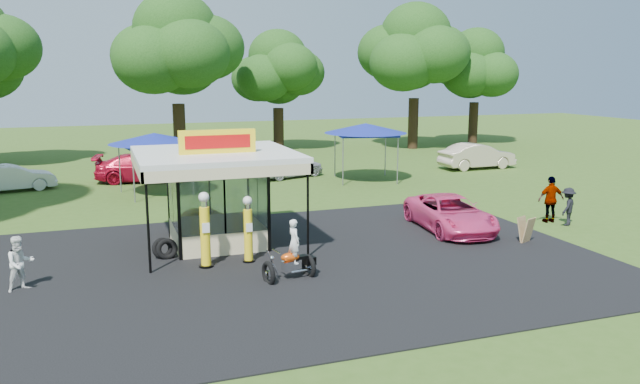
% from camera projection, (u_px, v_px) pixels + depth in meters
% --- Properties ---
extents(ground, '(120.00, 120.00, 0.00)m').
position_uv_depth(ground, '(317.00, 283.00, 18.36)').
color(ground, '#37561A').
rests_on(ground, ground).
extents(asphalt_apron, '(20.00, 14.00, 0.04)m').
position_uv_depth(asphalt_apron, '(296.00, 263.00, 20.20)').
color(asphalt_apron, black).
rests_on(asphalt_apron, ground).
extents(gas_station_kiosk, '(5.40, 5.40, 4.18)m').
position_uv_depth(gas_station_kiosk, '(217.00, 196.00, 21.98)').
color(gas_station_kiosk, white).
rests_on(gas_station_kiosk, ground).
extents(gas_pump_left, '(0.46, 0.46, 2.45)m').
position_uv_depth(gas_pump_left, '(205.00, 232.00, 19.50)').
color(gas_pump_left, black).
rests_on(gas_pump_left, ground).
extents(gas_pump_right, '(0.41, 0.41, 2.21)m').
position_uv_depth(gas_pump_right, '(248.00, 231.00, 20.07)').
color(gas_pump_right, black).
rests_on(gas_pump_right, ground).
extents(motorcycle, '(1.67, 1.01, 1.91)m').
position_uv_depth(motorcycle, '(292.00, 255.00, 18.51)').
color(motorcycle, black).
rests_on(motorcycle, ground).
extents(spare_tires, '(0.88, 0.58, 0.73)m').
position_uv_depth(spare_tires, '(165.00, 249.00, 20.59)').
color(spare_tires, black).
rests_on(spare_tires, ground).
extents(a_frame_sign, '(0.58, 0.65, 0.94)m').
position_uv_depth(a_frame_sign, '(526.00, 230.00, 22.52)').
color(a_frame_sign, '#593819').
rests_on(a_frame_sign, ground).
extents(kiosk_car, '(2.82, 1.13, 0.96)m').
position_uv_depth(kiosk_car, '(207.00, 219.00, 24.27)').
color(kiosk_car, yellow).
rests_on(kiosk_car, ground).
extents(pink_sedan, '(2.75, 5.09, 1.36)m').
position_uv_depth(pink_sedan, '(450.00, 213.00, 24.27)').
color(pink_sedan, '#F74388').
rests_on(pink_sedan, ground).
extents(spectator_west, '(0.96, 0.88, 1.59)m').
position_uv_depth(spectator_west, '(20.00, 264.00, 17.55)').
color(spectator_west, white).
rests_on(spectator_west, ground).
extents(spectator_east_a, '(1.15, 1.03, 1.55)m').
position_uv_depth(spectator_east_a, '(568.00, 207.00, 25.04)').
color(spectator_east_a, black).
rests_on(spectator_east_a, ground).
extents(spectator_east_b, '(1.18, 0.63, 1.92)m').
position_uv_depth(spectator_east_b, '(551.00, 199.00, 25.52)').
color(spectator_east_b, gray).
rests_on(spectator_east_b, ground).
extents(bg_car_a, '(4.41, 2.37, 1.38)m').
position_uv_depth(bg_car_a, '(12.00, 178.00, 32.26)').
color(bg_car_a, silver).
rests_on(bg_car_a, ground).
extents(bg_car_b, '(5.71, 3.11, 1.57)m').
position_uv_depth(bg_car_b, '(145.00, 168.00, 35.07)').
color(bg_car_b, red).
rests_on(bg_car_b, ground).
extents(bg_car_c, '(4.57, 2.96, 1.45)m').
position_uv_depth(bg_car_c, '(288.00, 165.00, 36.45)').
color(bg_car_c, '#A3A3A7').
rests_on(bg_car_c, ground).
extents(bg_car_e, '(4.94, 1.84, 1.61)m').
position_uv_depth(bg_car_e, '(477.00, 156.00, 39.79)').
color(bg_car_e, beige).
rests_on(bg_car_e, ground).
extents(tent_west, '(4.45, 4.45, 3.11)m').
position_uv_depth(tent_west, '(154.00, 139.00, 31.02)').
color(tent_west, gray).
rests_on(tent_west, ground).
extents(tent_east, '(4.65, 4.65, 3.25)m').
position_uv_depth(tent_east, '(366.00, 129.00, 35.06)').
color(tent_east, gray).
rests_on(tent_east, ground).
extents(oak_far_c, '(9.46, 9.46, 11.15)m').
position_uv_depth(oak_far_c, '(176.00, 57.00, 42.02)').
color(oak_far_c, black).
rests_on(oak_far_c, ground).
extents(oak_far_d, '(7.67, 7.67, 9.13)m').
position_uv_depth(oak_far_d, '(278.00, 75.00, 48.47)').
color(oak_far_d, black).
rests_on(oak_far_d, ground).
extents(oak_far_e, '(9.39, 9.39, 11.18)m').
position_uv_depth(oak_far_e, '(415.00, 58.00, 49.03)').
color(oak_far_e, black).
rests_on(oak_far_e, ground).
extents(oak_far_f, '(7.92, 7.92, 9.55)m').
position_uv_depth(oak_far_f, '(476.00, 71.00, 53.04)').
color(oak_far_f, black).
rests_on(oak_far_f, ground).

